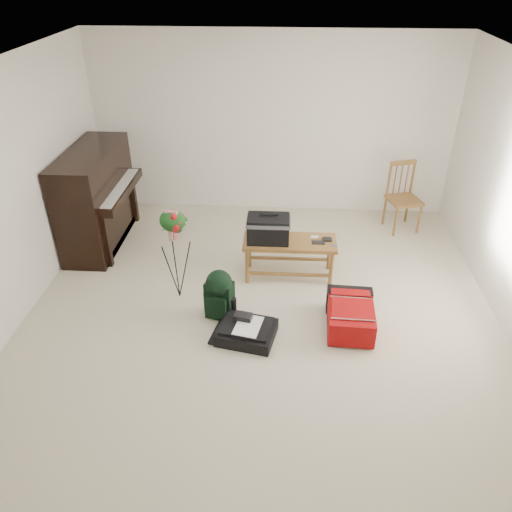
# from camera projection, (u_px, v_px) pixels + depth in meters

# --- Properties ---
(floor) EXTENTS (5.00, 5.50, 0.01)m
(floor) POSITION_uv_depth(u_px,v_px,m) (260.00, 323.00, 5.22)
(floor) COLOR beige
(floor) RESTS_ON ground
(ceiling) EXTENTS (5.00, 5.50, 0.01)m
(ceiling) POSITION_uv_depth(u_px,v_px,m) (262.00, 76.00, 3.90)
(ceiling) COLOR white
(ceiling) RESTS_ON wall_back
(wall_back) EXTENTS (5.00, 0.04, 2.50)m
(wall_back) POSITION_uv_depth(u_px,v_px,m) (272.00, 126.00, 6.89)
(wall_back) COLOR white
(wall_back) RESTS_ON floor
(piano) EXTENTS (0.71, 1.50, 1.25)m
(piano) POSITION_uv_depth(u_px,v_px,m) (97.00, 200.00, 6.38)
(piano) COLOR black
(piano) RESTS_ON floor
(bench) EXTENTS (1.07, 0.44, 0.83)m
(bench) POSITION_uv_depth(u_px,v_px,m) (275.00, 233.00, 5.69)
(bench) COLOR olive
(bench) RESTS_ON floor
(dining_chair) EXTENTS (0.50, 0.50, 0.93)m
(dining_chair) POSITION_uv_depth(u_px,v_px,m) (404.00, 198.00, 6.77)
(dining_chair) COLOR olive
(dining_chair) RESTS_ON floor
(red_suitcase) EXTENTS (0.48, 0.70, 0.29)m
(red_suitcase) POSITION_uv_depth(u_px,v_px,m) (350.00, 312.00, 5.14)
(red_suitcase) COLOR #B50711
(red_suitcase) RESTS_ON floor
(black_duffel) EXTENTS (0.63, 0.54, 0.23)m
(black_duffel) POSITION_uv_depth(u_px,v_px,m) (247.00, 331.00, 4.99)
(black_duffel) COLOR black
(black_duffel) RESTS_ON floor
(green_backpack) EXTENTS (0.32, 0.29, 0.56)m
(green_backpack) POSITION_uv_depth(u_px,v_px,m) (219.00, 292.00, 5.17)
(green_backpack) COLOR black
(green_backpack) RESTS_ON floor
(flower_stand) EXTENTS (0.39, 0.39, 1.11)m
(flower_stand) POSITION_uv_depth(u_px,v_px,m) (176.00, 255.00, 5.35)
(flower_stand) COLOR black
(flower_stand) RESTS_ON floor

